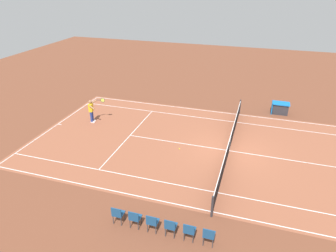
{
  "coord_description": "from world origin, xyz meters",
  "views": [
    {
      "loc": [
        -1.28,
        16.05,
        9.38
      ],
      "look_at": [
        3.91,
        -0.32,
        0.9
      ],
      "focal_mm": 32.82,
      "sensor_mm": 36.0,
      "label": 1
    }
  ],
  "objects_px": {
    "spectator_chair_1": "(189,230)",
    "equipment_cart_tarped": "(280,108)",
    "spectator_chair_5": "(118,214)",
    "tennis_net": "(230,143)",
    "spectator_chair_0": "(209,235)",
    "spectator_chair_2": "(170,226)",
    "tennis_ball": "(179,149)",
    "spectator_chair_4": "(135,218)",
    "tennis_player_near": "(92,110)",
    "spectator_chair_3": "(152,222)"
  },
  "relations": [
    {
      "from": "spectator_chair_3",
      "to": "spectator_chair_4",
      "type": "bearing_deg",
      "value": 0.0
    },
    {
      "from": "tennis_player_near",
      "to": "tennis_ball",
      "type": "bearing_deg",
      "value": 165.15
    },
    {
      "from": "tennis_net",
      "to": "equipment_cart_tarped",
      "type": "height_order",
      "value": "tennis_net"
    },
    {
      "from": "spectator_chair_0",
      "to": "spectator_chair_2",
      "type": "distance_m",
      "value": 1.52
    },
    {
      "from": "tennis_ball",
      "to": "spectator_chair_3",
      "type": "relative_size",
      "value": 0.08
    },
    {
      "from": "spectator_chair_4",
      "to": "equipment_cart_tarped",
      "type": "bearing_deg",
      "value": -112.32
    },
    {
      "from": "spectator_chair_0",
      "to": "spectator_chair_5",
      "type": "distance_m",
      "value": 3.81
    },
    {
      "from": "tennis_player_near",
      "to": "tennis_ball",
      "type": "distance_m",
      "value": 7.18
    },
    {
      "from": "spectator_chair_2",
      "to": "equipment_cart_tarped",
      "type": "height_order",
      "value": "spectator_chair_2"
    },
    {
      "from": "tennis_player_near",
      "to": "spectator_chair_2",
      "type": "xyz_separation_m",
      "value": [
        -8.38,
        8.47,
        -0.41
      ]
    },
    {
      "from": "spectator_chair_1",
      "to": "equipment_cart_tarped",
      "type": "xyz_separation_m",
      "value": [
        -3.47,
        -14.01,
        -0.08
      ]
    },
    {
      "from": "tennis_ball",
      "to": "spectator_chair_4",
      "type": "xyz_separation_m",
      "value": [
        0.02,
        6.64,
        0.49
      ]
    },
    {
      "from": "tennis_player_near",
      "to": "spectator_chair_4",
      "type": "height_order",
      "value": "tennis_player_near"
    },
    {
      "from": "tennis_net",
      "to": "spectator_chair_4",
      "type": "distance_m",
      "value": 7.92
    },
    {
      "from": "spectator_chair_4",
      "to": "equipment_cart_tarped",
      "type": "height_order",
      "value": "spectator_chair_4"
    },
    {
      "from": "spectator_chair_1",
      "to": "spectator_chair_3",
      "type": "xyz_separation_m",
      "value": [
        1.52,
        0.0,
        0.0
      ]
    },
    {
      "from": "tennis_net",
      "to": "tennis_ball",
      "type": "relative_size",
      "value": 177.27
    },
    {
      "from": "equipment_cart_tarped",
      "to": "spectator_chair_0",
      "type": "bearing_deg",
      "value": 79.08
    },
    {
      "from": "tennis_net",
      "to": "spectator_chair_1",
      "type": "bearing_deg",
      "value": 85.31
    },
    {
      "from": "spectator_chair_3",
      "to": "spectator_chair_5",
      "type": "relative_size",
      "value": 1.0
    },
    {
      "from": "spectator_chair_3",
      "to": "spectator_chair_1",
      "type": "bearing_deg",
      "value": 180.0
    },
    {
      "from": "tennis_net",
      "to": "spectator_chair_0",
      "type": "relative_size",
      "value": 13.3
    },
    {
      "from": "tennis_net",
      "to": "spectator_chair_0",
      "type": "bearing_deg",
      "value": 91.22
    },
    {
      "from": "spectator_chair_5",
      "to": "tennis_net",
      "type": "bearing_deg",
      "value": -116.35
    },
    {
      "from": "tennis_player_near",
      "to": "spectator_chair_5",
      "type": "xyz_separation_m",
      "value": [
        -6.1,
        8.47,
        -0.41
      ]
    },
    {
      "from": "tennis_net",
      "to": "tennis_ball",
      "type": "distance_m",
      "value": 2.99
    },
    {
      "from": "tennis_player_near",
      "to": "spectator_chair_5",
      "type": "bearing_deg",
      "value": 125.76
    },
    {
      "from": "tennis_player_near",
      "to": "spectator_chair_5",
      "type": "relative_size",
      "value": 1.93
    },
    {
      "from": "tennis_ball",
      "to": "spectator_chair_0",
      "type": "bearing_deg",
      "value": 114.46
    },
    {
      "from": "tennis_ball",
      "to": "spectator_chair_5",
      "type": "relative_size",
      "value": 0.08
    },
    {
      "from": "spectator_chair_2",
      "to": "equipment_cart_tarped",
      "type": "bearing_deg",
      "value": -106.79
    },
    {
      "from": "tennis_ball",
      "to": "spectator_chair_4",
      "type": "bearing_deg",
      "value": 89.79
    },
    {
      "from": "spectator_chair_2",
      "to": "equipment_cart_tarped",
      "type": "relative_size",
      "value": 0.7
    },
    {
      "from": "tennis_ball",
      "to": "spectator_chair_3",
      "type": "height_order",
      "value": "spectator_chair_3"
    },
    {
      "from": "spectator_chair_1",
      "to": "spectator_chair_3",
      "type": "distance_m",
      "value": 1.52
    },
    {
      "from": "tennis_net",
      "to": "spectator_chair_3",
      "type": "relative_size",
      "value": 13.3
    },
    {
      "from": "spectator_chair_1",
      "to": "spectator_chair_2",
      "type": "height_order",
      "value": "same"
    },
    {
      "from": "tennis_ball",
      "to": "spectator_chair_1",
      "type": "height_order",
      "value": "spectator_chair_1"
    },
    {
      "from": "spectator_chair_1",
      "to": "spectator_chair_3",
      "type": "relative_size",
      "value": 1.0
    },
    {
      "from": "spectator_chair_2",
      "to": "spectator_chair_4",
      "type": "xyz_separation_m",
      "value": [
        1.52,
        0.0,
        0.0
      ]
    },
    {
      "from": "spectator_chair_2",
      "to": "spectator_chair_4",
      "type": "distance_m",
      "value": 1.52
    },
    {
      "from": "tennis_ball",
      "to": "tennis_net",
      "type": "bearing_deg",
      "value": -165.7
    },
    {
      "from": "tennis_net",
      "to": "spectator_chair_5",
      "type": "distance_m",
      "value": 8.23
    },
    {
      "from": "tennis_net",
      "to": "spectator_chair_2",
      "type": "xyz_separation_m",
      "value": [
        1.37,
        7.37,
        0.03
      ]
    },
    {
      "from": "tennis_ball",
      "to": "spectator_chair_1",
      "type": "xyz_separation_m",
      "value": [
        -2.26,
        6.64,
        0.49
      ]
    },
    {
      "from": "tennis_net",
      "to": "spectator_chair_1",
      "type": "distance_m",
      "value": 7.4
    },
    {
      "from": "spectator_chair_1",
      "to": "spectator_chair_0",
      "type": "bearing_deg",
      "value": 180.0
    },
    {
      "from": "spectator_chair_5",
      "to": "spectator_chair_4",
      "type": "bearing_deg",
      "value": 180.0
    },
    {
      "from": "spectator_chair_4",
      "to": "spectator_chair_5",
      "type": "bearing_deg",
      "value": 0.0
    },
    {
      "from": "spectator_chair_2",
      "to": "spectator_chair_3",
      "type": "height_order",
      "value": "same"
    }
  ]
}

